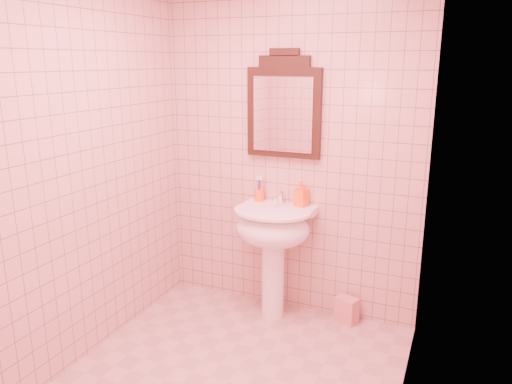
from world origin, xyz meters
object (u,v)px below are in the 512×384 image
at_px(pedestal_sink, 273,236).
at_px(toothbrush_cup, 259,195).
at_px(soap_dispenser, 301,194).
at_px(mirror, 284,108).
at_px(towel, 347,310).

bearing_deg(pedestal_sink, toothbrush_cup, 136.06).
relative_size(pedestal_sink, soap_dispenser, 4.47).
bearing_deg(mirror, towel, -6.58).
xyz_separation_m(mirror, soap_dispenser, (0.16, -0.03, -0.62)).
distance_m(mirror, soap_dispenser, 0.65).
relative_size(toothbrush_cup, towel, 0.89).
relative_size(pedestal_sink, toothbrush_cup, 4.95).
bearing_deg(soap_dispenser, pedestal_sink, -117.80).
height_order(mirror, towel, mirror).
bearing_deg(towel, pedestal_sink, -165.91).
bearing_deg(towel, soap_dispenser, 175.78).
bearing_deg(toothbrush_cup, soap_dispenser, -1.37).
distance_m(toothbrush_cup, towel, 1.10).
relative_size(toothbrush_cup, soap_dispenser, 0.90).
bearing_deg(mirror, soap_dispenser, -12.18).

